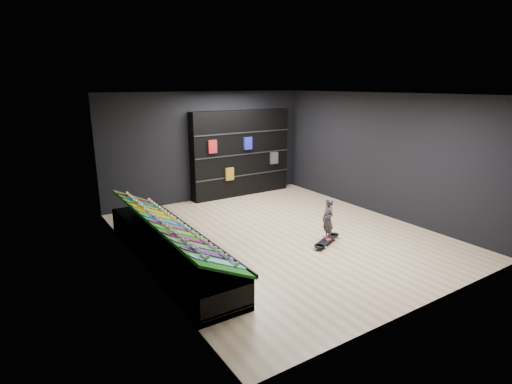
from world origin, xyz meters
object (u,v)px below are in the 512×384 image
display_rack (168,249)px  back_shelving (241,153)px  floor_skateboard (327,241)px  child (328,227)px

display_rack → back_shelving: back_shelving is taller
floor_skateboard → child: bearing=-114.2°
display_rack → floor_skateboard: 3.21m
display_rack → floor_skateboard: (3.07, -0.93, -0.20)m
floor_skateboard → child: child is taller
floor_skateboard → back_shelving: bearing=59.5°
child → display_rack: bearing=-93.9°
back_shelving → child: size_ratio=5.82×
back_shelving → floor_skateboard: back_shelving is taller
display_rack → child: size_ratio=8.47×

